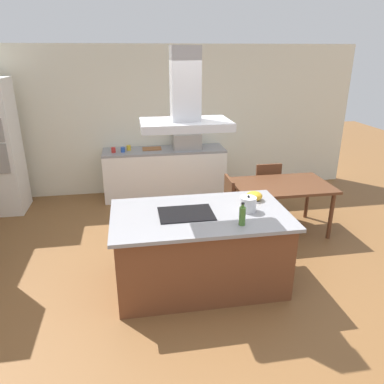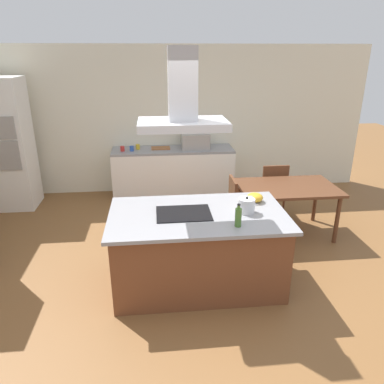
# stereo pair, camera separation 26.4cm
# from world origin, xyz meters

# --- Properties ---
(ground) EXTENTS (16.00, 16.00, 0.00)m
(ground) POSITION_xyz_m (0.00, 1.50, 0.00)
(ground) COLOR brown
(wall_back) EXTENTS (7.20, 0.10, 2.70)m
(wall_back) POSITION_xyz_m (0.00, 3.25, 1.35)
(wall_back) COLOR silver
(wall_back) RESTS_ON ground
(kitchen_island) EXTENTS (1.97, 1.14, 0.90)m
(kitchen_island) POSITION_xyz_m (0.00, 0.00, 0.45)
(kitchen_island) COLOR brown
(kitchen_island) RESTS_ON ground
(cooktop) EXTENTS (0.60, 0.44, 0.01)m
(cooktop) POSITION_xyz_m (-0.16, 0.00, 0.91)
(cooktop) COLOR black
(cooktop) RESTS_ON kitchen_island
(tea_kettle) EXTENTS (0.23, 0.18, 0.19)m
(tea_kettle) POSITION_xyz_m (0.54, -0.03, 0.98)
(tea_kettle) COLOR silver
(tea_kettle) RESTS_ON kitchen_island
(olive_oil_bottle) EXTENTS (0.07, 0.07, 0.25)m
(olive_oil_bottle) POSITION_xyz_m (0.37, -0.36, 1.00)
(olive_oil_bottle) COLOR #47722D
(olive_oil_bottle) RESTS_ON kitchen_island
(mixing_bowl) EXTENTS (0.19, 0.19, 0.11)m
(mixing_bowl) POSITION_xyz_m (0.71, 0.26, 0.95)
(mixing_bowl) COLOR gold
(mixing_bowl) RESTS_ON kitchen_island
(back_counter) EXTENTS (2.22, 0.62, 0.90)m
(back_counter) POSITION_xyz_m (-0.12, 2.88, 0.45)
(back_counter) COLOR white
(back_counter) RESTS_ON ground
(countertop_microwave) EXTENTS (0.50, 0.38, 0.28)m
(countertop_microwave) POSITION_xyz_m (0.30, 2.88, 1.04)
(countertop_microwave) COLOR #9E9993
(countertop_microwave) RESTS_ON back_counter
(coffee_mug_red) EXTENTS (0.08, 0.08, 0.09)m
(coffee_mug_red) POSITION_xyz_m (-1.02, 2.81, 0.95)
(coffee_mug_red) COLOR red
(coffee_mug_red) RESTS_ON back_counter
(coffee_mug_blue) EXTENTS (0.08, 0.08, 0.09)m
(coffee_mug_blue) POSITION_xyz_m (-0.86, 2.81, 0.95)
(coffee_mug_blue) COLOR #2D56B2
(coffee_mug_blue) RESTS_ON back_counter
(coffee_mug_yellow) EXTENTS (0.08, 0.08, 0.09)m
(coffee_mug_yellow) POSITION_xyz_m (-0.75, 2.92, 0.95)
(coffee_mug_yellow) COLOR gold
(coffee_mug_yellow) RESTS_ON back_counter
(cutting_board) EXTENTS (0.34, 0.24, 0.02)m
(cutting_board) POSITION_xyz_m (-0.34, 2.93, 0.91)
(cutting_board) COLOR #995B33
(cutting_board) RESTS_ON back_counter
(wall_oven_stack) EXTENTS (0.70, 0.66, 2.20)m
(wall_oven_stack) POSITION_xyz_m (-2.90, 2.65, 1.10)
(wall_oven_stack) COLOR white
(wall_oven_stack) RESTS_ON ground
(dining_table) EXTENTS (1.40, 0.90, 0.75)m
(dining_table) POSITION_xyz_m (1.45, 1.13, 0.67)
(dining_table) COLOR #59331E
(dining_table) RESTS_ON ground
(chair_at_left_end) EXTENTS (0.42, 0.42, 0.89)m
(chair_at_left_end) POSITION_xyz_m (0.54, 1.13, 0.51)
(chair_at_left_end) COLOR teal
(chair_at_left_end) RESTS_ON ground
(chair_facing_back_wall) EXTENTS (0.42, 0.42, 0.89)m
(chair_facing_back_wall) POSITION_xyz_m (1.45, 1.80, 0.51)
(chair_facing_back_wall) COLOR teal
(chair_facing_back_wall) RESTS_ON ground
(range_hood) EXTENTS (0.90, 0.55, 0.78)m
(range_hood) POSITION_xyz_m (-0.16, 0.00, 2.10)
(range_hood) COLOR #ADADB2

